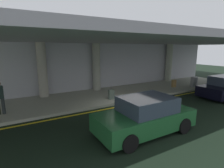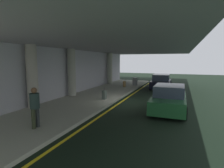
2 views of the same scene
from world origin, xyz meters
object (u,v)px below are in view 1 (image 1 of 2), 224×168
(trash_bin_steel, at_px, (194,82))
(support_column_center, at_px, (96,67))
(support_column_left_mid, at_px, (42,70))
(suitcase_upright_secondary, at_px, (111,94))
(support_column_right_mid, at_px, (169,63))
(suitcase_upright_primary, at_px, (174,84))
(car_dark_green, at_px, (145,116))

(trash_bin_steel, bearing_deg, support_column_center, 158.05)
(support_column_left_mid, distance_m, suitcase_upright_secondary, 4.92)
(suitcase_upright_secondary, bearing_deg, support_column_center, 58.21)
(support_column_right_mid, bearing_deg, support_column_left_mid, 180.00)
(support_column_right_mid, xyz_separation_m, trash_bin_steel, (-0.22, -3.14, -1.40))
(support_column_left_mid, bearing_deg, trash_bin_steel, -14.91)
(suitcase_upright_primary, xyz_separation_m, suitcase_upright_secondary, (-6.43, -0.48, 0.00))
(support_column_right_mid, bearing_deg, car_dark_green, -141.52)
(support_column_center, distance_m, car_dark_green, 7.61)
(suitcase_upright_secondary, bearing_deg, support_column_left_mid, 116.25)
(support_column_center, bearing_deg, suitcase_upright_primary, -21.57)
(support_column_right_mid, bearing_deg, suitcase_upright_primary, -127.97)
(suitcase_upright_primary, bearing_deg, trash_bin_steel, -51.79)
(car_dark_green, xyz_separation_m, trash_bin_steel, (9.08, 4.25, -0.14))
(suitcase_upright_primary, bearing_deg, suitcase_upright_secondary, 155.82)
(suitcase_upright_secondary, xyz_separation_m, trash_bin_steel, (8.10, -0.24, 0.11))
(support_column_right_mid, bearing_deg, suitcase_upright_secondary, -160.79)
(support_column_left_mid, bearing_deg, car_dark_green, -69.90)
(car_dark_green, xyz_separation_m, suitcase_upright_primary, (7.41, 4.97, -0.25))
(car_dark_green, relative_size, suitcase_upright_primary, 4.56)
(support_column_right_mid, distance_m, suitcase_upright_primary, 3.42)
(support_column_left_mid, height_order, support_column_right_mid, same)
(trash_bin_steel, bearing_deg, support_column_right_mid, 86.07)
(car_dark_green, height_order, suitcase_upright_secondary, car_dark_green)
(support_column_right_mid, bearing_deg, trash_bin_steel, -93.93)
(support_column_center, relative_size, suitcase_upright_primary, 4.06)
(car_dark_green, bearing_deg, suitcase_upright_secondary, -98.61)
(support_column_left_mid, xyz_separation_m, car_dark_green, (2.70, -7.39, -1.26))
(car_dark_green, distance_m, trash_bin_steel, 10.03)
(suitcase_upright_secondary, relative_size, trash_bin_steel, 1.06)
(trash_bin_steel, bearing_deg, suitcase_upright_secondary, 178.30)
(support_column_center, distance_m, support_column_right_mid, 8.00)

